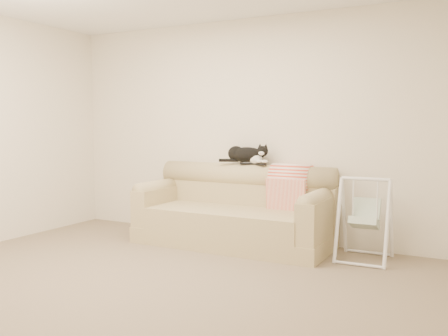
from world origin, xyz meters
name	(u,v)px	position (x,y,z in m)	size (l,w,h in m)	color
ground_plane	(155,284)	(0.00, 0.00, 0.00)	(5.00, 5.00, 0.00)	#77654C
room_shell	(153,104)	(0.00, 0.00, 1.53)	(5.04, 4.04, 2.60)	beige
sofa	(236,213)	(-0.04, 1.62, 0.35)	(2.20, 0.93, 0.90)	tan
remote_a	(248,163)	(0.01, 1.84, 0.91)	(0.19, 0.10, 0.03)	black
remote_b	(260,164)	(0.17, 1.82, 0.91)	(0.17, 0.12, 0.02)	black
tuxedo_cat	(247,155)	(-0.02, 1.86, 1.01)	(0.60, 0.25, 0.24)	black
throw_blanket	(291,181)	(0.53, 1.84, 0.72)	(0.45, 0.38, 0.58)	red
baby_swing	(365,219)	(1.41, 1.61, 0.42)	(0.52, 0.56, 0.84)	white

